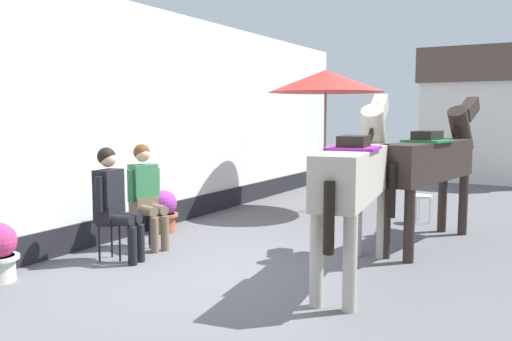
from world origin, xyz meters
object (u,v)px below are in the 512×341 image
(saddled_horse_far, at_px, (433,160))
(flower_planter_far, at_px, (164,210))
(seated_visitor_near, at_px, (113,198))
(spare_stool_white, at_px, (422,199))
(cafe_parasol, at_px, (326,82))
(seated_visitor_far, at_px, (146,190))
(saddled_horse_near, at_px, (357,172))

(saddled_horse_far, relative_size, flower_planter_far, 4.65)
(seated_visitor_near, relative_size, spare_stool_white, 3.02)
(flower_planter_far, relative_size, cafe_parasol, 0.25)
(seated_visitor_far, distance_m, flower_planter_far, 1.04)
(cafe_parasol, bearing_deg, saddled_horse_near, -62.69)
(seated_visitor_far, xyz_separation_m, cafe_parasol, (1.04, 3.72, 1.59))
(cafe_parasol, relative_size, spare_stool_white, 5.61)
(saddled_horse_near, xyz_separation_m, spare_stool_white, (-0.01, 3.31, -0.76))
(saddled_horse_near, relative_size, spare_stool_white, 6.49)
(flower_planter_far, bearing_deg, cafe_parasol, 63.39)
(flower_planter_far, bearing_deg, saddled_horse_near, -11.67)
(saddled_horse_far, bearing_deg, seated_visitor_far, -147.43)
(saddled_horse_near, height_order, saddled_horse_far, same)
(seated_visitor_near, bearing_deg, saddled_horse_far, 41.33)
(seated_visitor_far, xyz_separation_m, saddled_horse_far, (3.28, 2.10, 0.38))
(saddled_horse_near, bearing_deg, spare_stool_white, 90.10)
(saddled_horse_near, distance_m, spare_stool_white, 3.39)
(spare_stool_white, bearing_deg, saddled_horse_far, -73.02)
(seated_visitor_near, distance_m, cafe_parasol, 4.79)
(seated_visitor_far, bearing_deg, spare_stool_white, 50.56)
(seated_visitor_near, distance_m, seated_visitor_far, 0.71)
(seated_visitor_near, bearing_deg, spare_stool_white, 56.56)
(saddled_horse_far, distance_m, flower_planter_far, 3.98)
(seated_visitor_near, bearing_deg, flower_planter_far, 107.96)
(flower_planter_far, distance_m, cafe_parasol, 3.80)
(seated_visitor_far, height_order, cafe_parasol, cafe_parasol)
(seated_visitor_far, relative_size, saddled_horse_near, 0.47)
(seated_visitor_near, distance_m, spare_stool_white, 5.02)
(spare_stool_white, bearing_deg, saddled_horse_near, -89.90)
(saddled_horse_near, distance_m, saddled_horse_far, 1.97)
(saddled_horse_far, bearing_deg, spare_stool_white, 106.98)
(cafe_parasol, bearing_deg, flower_planter_far, -116.61)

